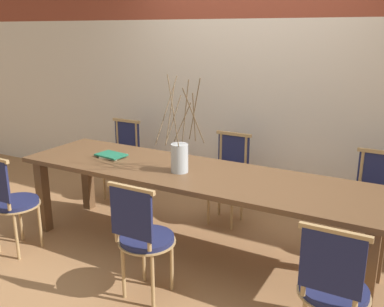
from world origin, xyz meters
name	(u,v)px	position (x,y,z in m)	size (l,w,h in m)	color
ground_plane	(192,252)	(0.00, 0.00, 0.00)	(16.00, 16.00, 0.00)	#9E7047
wall_rear	(252,55)	(0.00, 1.25, 1.60)	(12.00, 0.06, 3.20)	beige
dining_table	(192,181)	(0.00, 0.00, 0.65)	(3.07, 0.81, 0.73)	brown
chair_near_leftend	(10,199)	(-1.33, -0.73, 0.49)	(0.41, 0.41, 0.88)	#1E234C
chair_near_left	(143,235)	(0.02, -0.73, 0.49)	(0.41, 0.41, 0.88)	#1E234C
chair_near_center	(333,287)	(1.29, -0.73, 0.49)	(0.41, 0.41, 0.88)	#1E234C
chair_far_leftend	(121,156)	(-1.30, 0.73, 0.49)	(0.41, 0.41, 0.88)	#1E234C
chair_far_left	(228,174)	(0.00, 0.73, 0.49)	(0.41, 0.41, 0.88)	#1E234C
chair_far_center	(373,199)	(1.32, 0.73, 0.49)	(0.41, 0.41, 0.88)	#1E234C
vase_centerpiece	(180,156)	(-0.08, -0.06, 0.87)	(0.34, 0.35, 0.78)	#B2BCC1
book_stack	(112,155)	(-0.83, 0.00, 0.75)	(0.28, 0.23, 0.03)	beige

